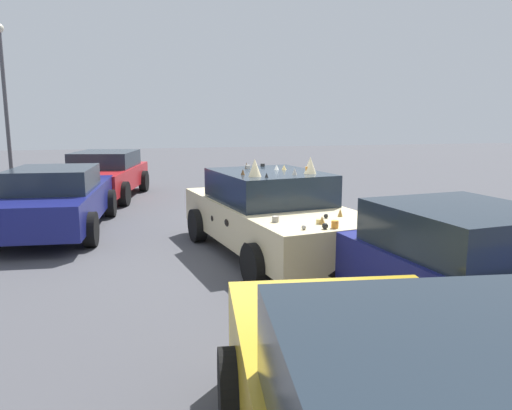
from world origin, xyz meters
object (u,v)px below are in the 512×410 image
(parked_sedan_far_right, at_px, (104,174))
(art_car_decorated, at_px, (272,213))
(parked_sedan_near_right, at_px, (446,262))
(lot_lamp_post, at_px, (5,94))
(parked_sedan_row_back_center, at_px, (57,199))

(parked_sedan_far_right, bearing_deg, art_car_decorated, 36.75)
(art_car_decorated, distance_m, parked_sedan_near_right, 3.49)
(art_car_decorated, bearing_deg, parked_sedan_near_right, 11.10)
(lot_lamp_post, bearing_deg, parked_sedan_far_right, -123.61)
(parked_sedan_near_right, relative_size, lot_lamp_post, 0.85)
(art_car_decorated, relative_size, parked_sedan_row_back_center, 1.02)
(parked_sedan_row_back_center, distance_m, parked_sedan_near_right, 7.88)
(art_car_decorated, xyz_separation_m, parked_sedan_far_right, (7.12, 3.19, -0.03))
(art_car_decorated, bearing_deg, parked_sedan_far_right, -165.33)
(parked_sedan_row_back_center, bearing_deg, parked_sedan_near_right, -134.44)
(parked_sedan_near_right, bearing_deg, art_car_decorated, 14.10)
(parked_sedan_far_right, xyz_separation_m, parked_sedan_near_right, (-10.38, -4.41, 0.01))
(parked_sedan_row_back_center, distance_m, lot_lamp_post, 7.14)
(art_car_decorated, relative_size, lot_lamp_post, 0.92)
(parked_sedan_far_right, bearing_deg, lot_lamp_post, -110.97)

